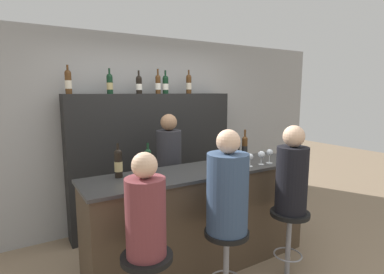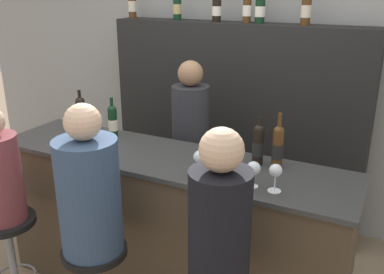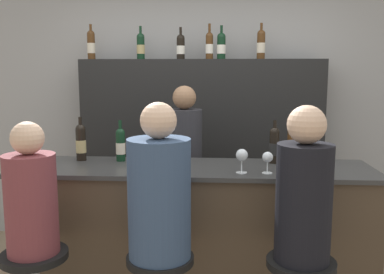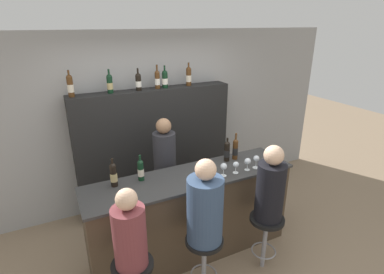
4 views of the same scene
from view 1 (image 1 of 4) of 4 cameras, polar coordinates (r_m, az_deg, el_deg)
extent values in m
cube|color=#9E9E9E|center=(4.29, -8.49, 1.20)|extent=(6.40, 0.05, 2.60)
cube|color=#473828|center=(3.26, 2.12, -15.44)|extent=(2.40, 0.58, 1.03)
cube|color=#333333|center=(3.09, 2.17, -6.39)|extent=(2.44, 0.62, 0.03)
cube|color=black|center=(4.16, -7.16, -4.46)|extent=(2.28, 0.28, 1.82)
cylinder|color=black|center=(2.84, -13.83, -5.23)|extent=(0.07, 0.07, 0.23)
cylinder|color=tan|center=(2.85, -13.82, -5.46)|extent=(0.07, 0.07, 0.09)
sphere|color=black|center=(2.82, -13.92, -2.95)|extent=(0.07, 0.07, 0.07)
cylinder|color=black|center=(2.81, -13.95, -1.92)|extent=(0.02, 0.02, 0.07)
cylinder|color=black|center=(2.94, -8.36, -4.85)|extent=(0.07, 0.07, 0.21)
cylinder|color=beige|center=(2.95, -8.36, -5.04)|extent=(0.07, 0.07, 0.08)
sphere|color=black|center=(2.92, -8.41, -2.88)|extent=(0.07, 0.07, 0.07)
cylinder|color=black|center=(2.91, -8.43, -1.87)|extent=(0.02, 0.02, 0.08)
cylinder|color=black|center=(3.51, 8.47, -2.53)|extent=(0.07, 0.07, 0.22)
cylinder|color=black|center=(3.51, 8.47, -2.71)|extent=(0.07, 0.07, 0.09)
sphere|color=black|center=(3.49, 8.51, -0.75)|extent=(0.07, 0.07, 0.07)
cylinder|color=black|center=(3.48, 8.53, 0.05)|extent=(0.02, 0.02, 0.07)
cylinder|color=#4C2D14|center=(3.59, 9.99, -2.24)|extent=(0.07, 0.07, 0.23)
cylinder|color=black|center=(3.59, 9.99, -2.42)|extent=(0.07, 0.07, 0.09)
sphere|color=#4C2D14|center=(3.57, 10.04, -0.40)|extent=(0.07, 0.07, 0.07)
cylinder|color=#4C2D14|center=(3.56, 10.07, 0.61)|extent=(0.02, 0.02, 0.10)
cylinder|color=#4C2D14|center=(3.75, -22.49, 9.39)|extent=(0.07, 0.07, 0.24)
cylinder|color=beige|center=(3.75, -22.48, 9.21)|extent=(0.08, 0.08, 0.09)
sphere|color=#4C2D14|center=(3.76, -22.59, 11.19)|extent=(0.07, 0.07, 0.07)
cylinder|color=#4C2D14|center=(3.76, -22.64, 12.00)|extent=(0.02, 0.02, 0.08)
cylinder|color=black|center=(3.86, -15.39, 9.48)|extent=(0.07, 0.07, 0.21)
cylinder|color=tan|center=(3.85, -15.38, 9.32)|extent=(0.08, 0.08, 0.08)
sphere|color=black|center=(3.86, -15.45, 11.02)|extent=(0.07, 0.07, 0.07)
cylinder|color=black|center=(3.86, -15.48, 11.87)|extent=(0.02, 0.02, 0.09)
cylinder|color=black|center=(3.98, -10.06, 9.51)|extent=(0.08, 0.08, 0.19)
cylinder|color=white|center=(3.98, -10.06, 9.37)|extent=(0.08, 0.08, 0.08)
sphere|color=black|center=(3.98, -10.10, 10.91)|extent=(0.08, 0.08, 0.08)
cylinder|color=black|center=(3.98, -10.12, 11.76)|extent=(0.02, 0.02, 0.09)
cylinder|color=#4C2D14|center=(4.08, -6.49, 9.70)|extent=(0.07, 0.07, 0.21)
cylinder|color=white|center=(4.08, -6.49, 9.55)|extent=(0.07, 0.07, 0.09)
sphere|color=#4C2D14|center=(4.09, -6.52, 11.20)|extent=(0.07, 0.07, 0.07)
cylinder|color=#4C2D14|center=(4.09, -6.53, 12.09)|extent=(0.02, 0.02, 0.10)
cylinder|color=black|center=(4.13, -5.07, 9.65)|extent=(0.08, 0.08, 0.20)
cylinder|color=white|center=(4.13, -5.07, 9.51)|extent=(0.08, 0.08, 0.08)
sphere|color=black|center=(4.13, -5.09, 11.06)|extent=(0.08, 0.08, 0.08)
cylinder|color=black|center=(4.14, -5.10, 11.90)|extent=(0.02, 0.02, 0.09)
cylinder|color=#4C2D14|center=(4.31, -0.62, 9.80)|extent=(0.08, 0.08, 0.23)
cylinder|color=beige|center=(4.31, -0.62, 9.65)|extent=(0.08, 0.08, 0.09)
sphere|color=#4C2D14|center=(4.31, -0.62, 11.33)|extent=(0.08, 0.08, 0.08)
cylinder|color=#4C2D14|center=(4.31, -0.63, 12.09)|extent=(0.02, 0.02, 0.08)
cylinder|color=silver|center=(3.14, 8.73, -5.90)|extent=(0.07, 0.07, 0.00)
cylinder|color=silver|center=(3.13, 8.75, -5.16)|extent=(0.01, 0.01, 0.08)
sphere|color=silver|center=(3.11, 8.78, -3.84)|extent=(0.08, 0.08, 0.08)
cylinder|color=silver|center=(3.25, 10.95, -5.48)|extent=(0.07, 0.07, 0.00)
cylinder|color=silver|center=(3.24, 10.97, -4.84)|extent=(0.01, 0.01, 0.07)
sphere|color=silver|center=(3.22, 11.00, -3.69)|extent=(0.07, 0.07, 0.07)
cylinder|color=silver|center=(3.35, 13.02, -5.09)|extent=(0.06, 0.06, 0.00)
cylinder|color=silver|center=(3.35, 13.04, -4.45)|extent=(0.01, 0.01, 0.07)
sphere|color=silver|center=(3.33, 13.08, -3.26)|extent=(0.08, 0.08, 0.08)
cylinder|color=silver|center=(3.44, 14.50, -4.80)|extent=(0.07, 0.07, 0.00)
cylinder|color=silver|center=(3.43, 14.53, -4.06)|extent=(0.01, 0.01, 0.09)
sphere|color=silver|center=(3.42, 14.57, -2.82)|extent=(0.07, 0.07, 0.07)
cylinder|color=black|center=(2.36, -8.62, -21.72)|extent=(0.38, 0.38, 0.04)
cylinder|color=brown|center=(2.22, -8.80, -14.86)|extent=(0.29, 0.29, 0.57)
sphere|color=#D8AD8C|center=(2.10, -9.04, -5.33)|extent=(0.18, 0.18, 0.18)
cylinder|color=gray|center=(2.85, 6.49, -23.81)|extent=(0.05, 0.05, 0.64)
cylinder|color=black|center=(2.69, 6.61, -17.69)|extent=(0.38, 0.38, 0.04)
cylinder|color=#334766|center=(2.55, 6.75, -10.53)|extent=(0.35, 0.35, 0.67)
sphere|color=#D8AD8C|center=(2.44, 6.93, -0.86)|extent=(0.20, 0.20, 0.20)
cylinder|color=gray|center=(3.33, 17.85, -19.11)|extent=(0.05, 0.05, 0.64)
torus|color=gray|center=(3.38, 17.77, -20.55)|extent=(0.28, 0.28, 0.02)
cylinder|color=black|center=(3.19, 18.14, -13.70)|extent=(0.38, 0.38, 0.04)
cylinder|color=black|center=(3.08, 18.44, -7.75)|extent=(0.30, 0.30, 0.65)
sphere|color=#D8AD8C|center=(2.99, 18.83, 0.15)|extent=(0.21, 0.21, 0.21)
cylinder|color=#28282D|center=(3.59, -4.31, -9.95)|extent=(0.29, 0.29, 1.41)
sphere|color=#936B4C|center=(3.43, -4.46, 2.82)|extent=(0.19, 0.19, 0.19)
camera|label=2|loc=(2.98, 54.62, 10.37)|focal=40.00mm
camera|label=3|loc=(1.87, 69.79, -1.39)|focal=40.00mm
camera|label=4|loc=(0.92, 109.42, 63.77)|focal=28.00mm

